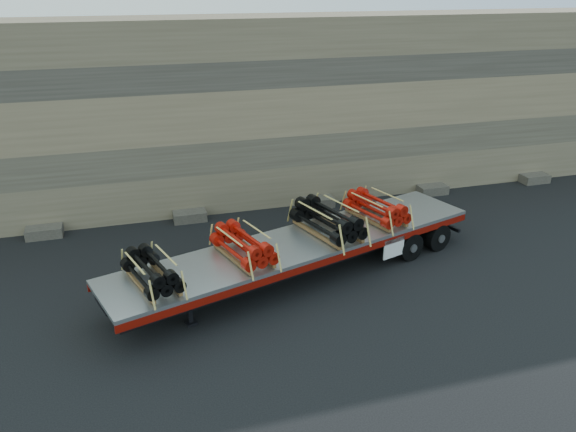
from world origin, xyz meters
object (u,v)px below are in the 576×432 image
trailer (300,259)px  bundle_rear (376,209)px  bundle_front (152,272)px  bundle_midrear (328,221)px  bundle_midfront (243,246)px

trailer → bundle_rear: size_ratio=5.63×
bundle_front → bundle_midrear: size_ratio=0.83×
trailer → bundle_midrear: size_ratio=4.97×
bundle_midfront → bundle_rear: (4.60, 1.43, 0.00)m
bundle_midfront → bundle_rear: bearing=0.0°
trailer → bundle_midfront: (-1.81, -0.57, 0.95)m
bundle_midfront → bundle_midrear: bearing=0.0°
bundle_midfront → bundle_front: bearing=180.0°
trailer → bundle_midfront: size_ratio=5.66×
bundle_front → bundle_midrear: (5.24, 1.63, 0.07)m
bundle_front → bundle_midrear: bundle_midrear is taller
trailer → bundle_midrear: bearing=-0.0°
bundle_front → bundle_midfront: bundle_midfront is taller
bundle_front → bundle_midfront: size_ratio=0.94×
bundle_front → bundle_rear: bearing=0.0°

